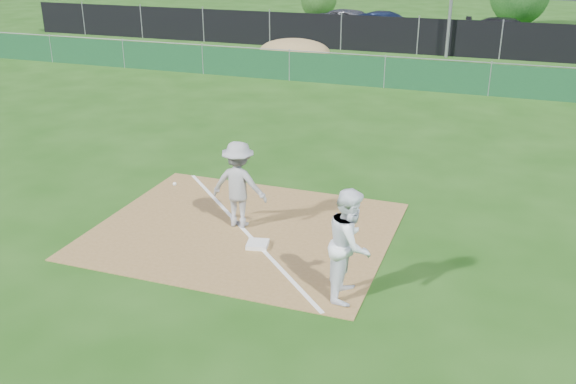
{
  "coord_description": "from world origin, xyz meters",
  "views": [
    {
      "loc": [
        4.96,
        -10.03,
        5.77
      ],
      "look_at": [
        0.99,
        1.0,
        1.0
      ],
      "focal_mm": 40.0,
      "sensor_mm": 36.0,
      "label": 1
    }
  ],
  "objects_px": {
    "runner": "(350,244)",
    "car_mid": "(386,27)",
    "car_left": "(352,22)",
    "car_right": "(510,31)",
    "play_at_first": "(239,185)",
    "first_base": "(258,244)"
  },
  "relations": [
    {
      "from": "car_left",
      "to": "car_mid",
      "type": "bearing_deg",
      "value": -94.64
    },
    {
      "from": "car_left",
      "to": "car_right",
      "type": "xyz_separation_m",
      "value": [
        8.9,
        0.18,
        -0.11
      ]
    },
    {
      "from": "first_base",
      "to": "car_mid",
      "type": "bearing_deg",
      "value": 96.45
    },
    {
      "from": "first_base",
      "to": "car_mid",
      "type": "xyz_separation_m",
      "value": [
        -2.96,
        26.18,
        0.73
      ]
    },
    {
      "from": "car_left",
      "to": "play_at_first",
      "type": "bearing_deg",
      "value": -147.76
    },
    {
      "from": "first_base",
      "to": "car_mid",
      "type": "relative_size",
      "value": 0.09
    },
    {
      "from": "car_left",
      "to": "car_right",
      "type": "height_order",
      "value": "car_left"
    },
    {
      "from": "runner",
      "to": "first_base",
      "type": "bearing_deg",
      "value": 57.52
    },
    {
      "from": "first_base",
      "to": "car_right",
      "type": "xyz_separation_m",
      "value": [
        3.67,
        27.53,
        0.65
      ]
    },
    {
      "from": "car_right",
      "to": "runner",
      "type": "bearing_deg",
      "value": 171.83
    },
    {
      "from": "runner",
      "to": "car_mid",
      "type": "bearing_deg",
      "value": 5.99
    },
    {
      "from": "first_base",
      "to": "car_right",
      "type": "distance_m",
      "value": 27.78
    },
    {
      "from": "play_at_first",
      "to": "car_left",
      "type": "height_order",
      "value": "play_at_first"
    },
    {
      "from": "runner",
      "to": "car_left",
      "type": "relative_size",
      "value": 0.41
    },
    {
      "from": "car_mid",
      "to": "runner",
      "type": "bearing_deg",
      "value": -155.84
    },
    {
      "from": "car_mid",
      "to": "car_right",
      "type": "height_order",
      "value": "car_mid"
    },
    {
      "from": "first_base",
      "to": "runner",
      "type": "relative_size",
      "value": 0.21
    },
    {
      "from": "runner",
      "to": "car_mid",
      "type": "height_order",
      "value": "runner"
    },
    {
      "from": "first_base",
      "to": "car_left",
      "type": "distance_m",
      "value": 27.85
    },
    {
      "from": "play_at_first",
      "to": "car_right",
      "type": "distance_m",
      "value": 27.1
    },
    {
      "from": "runner",
      "to": "car_right",
      "type": "xyz_separation_m",
      "value": [
        1.53,
        28.66,
        -0.27
      ]
    },
    {
      "from": "car_right",
      "to": "play_at_first",
      "type": "bearing_deg",
      "value": 165.55
    }
  ]
}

